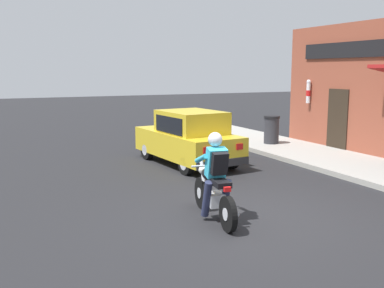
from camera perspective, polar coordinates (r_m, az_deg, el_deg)
name	(u,v)px	position (r m, az deg, el deg)	size (l,w,h in m)	color
ground_plane	(245,218)	(8.52, 6.70, -9.26)	(80.00, 80.00, 0.00)	black
sidewalk_curb	(339,161)	(13.86, 18.12, -2.10)	(2.60, 22.00, 0.14)	#9E9B93
motorcycle_with_rider	(214,183)	(8.20, 2.87, -5.03)	(0.63, 2.01, 1.62)	black
car_hatchback	(188,138)	(12.97, -0.49, 0.73)	(1.98, 3.91, 1.57)	black
trash_bin	(271,130)	(16.13, 10.06, 1.83)	(0.56, 0.56, 0.98)	#2D2D33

